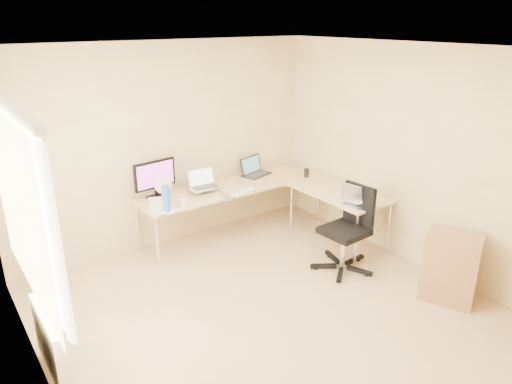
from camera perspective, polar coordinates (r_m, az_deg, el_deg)
floor at (r=4.98m, az=2.34°, el=-14.72°), size 4.50×4.50×0.00m
ceiling at (r=4.09m, az=2.88°, el=16.66°), size 4.50×4.50×0.00m
wall_back at (r=6.21m, az=-10.43°, el=5.43°), size 4.50×0.00×4.50m
wall_left at (r=3.58m, az=-25.14°, el=-7.59°), size 0.00×4.50×4.50m
wall_right at (r=5.85m, az=19.02°, el=3.72°), size 0.00×4.50×4.50m
desk_main at (r=6.51m, az=-2.61°, el=-2.24°), size 2.65×0.70×0.73m
desk_return at (r=6.37m, az=9.77°, el=-3.05°), size 0.70×1.30×0.73m
monitor at (r=6.00m, az=-12.01°, el=1.52°), size 0.58×0.25×0.48m
book_stack at (r=6.26m, az=-6.61°, el=0.53°), size 0.26×0.32×0.05m
laptop_center at (r=6.12m, az=-6.21°, el=1.54°), size 0.40×0.31×0.25m
laptop_black at (r=6.76m, az=0.03°, el=3.12°), size 0.48×0.41×0.26m
keyboard at (r=6.11m, az=-1.52°, el=0.02°), size 0.41×0.23×0.02m
mouse at (r=6.18m, az=-0.55°, el=0.35°), size 0.12×0.09×0.04m
mug at (r=5.73m, az=-8.64°, el=-1.28°), size 0.11×0.11×0.08m
cd_stack at (r=5.96m, az=-3.80°, el=-0.48°), size 0.14×0.14×0.03m
water_bottle at (r=5.57m, az=-10.73°, el=-0.80°), size 0.12×0.12×0.31m
papers at (r=5.66m, az=-10.84°, el=-2.11°), size 0.31×0.34×0.01m
white_box at (r=5.80m, az=-11.62°, el=-1.21°), size 0.27×0.24×0.08m
desk_fan at (r=5.97m, az=-11.21°, el=0.46°), size 0.22×0.22×0.28m
black_cup at (r=6.73m, az=6.07°, el=2.29°), size 0.08×0.08×0.12m
laptop_return at (r=5.81m, az=12.01°, el=-0.38°), size 0.41×0.35×0.24m
office_chair at (r=5.68m, az=10.54°, el=-4.59°), size 0.65×0.65×1.03m
cabinet at (r=5.50m, az=22.32°, el=-8.38°), size 0.62×0.67×0.75m
radiator at (r=4.41m, az=-23.44°, el=-16.28°), size 0.09×0.80×0.55m
window at (r=3.85m, az=-26.19°, el=-1.72°), size 0.10×1.80×1.40m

